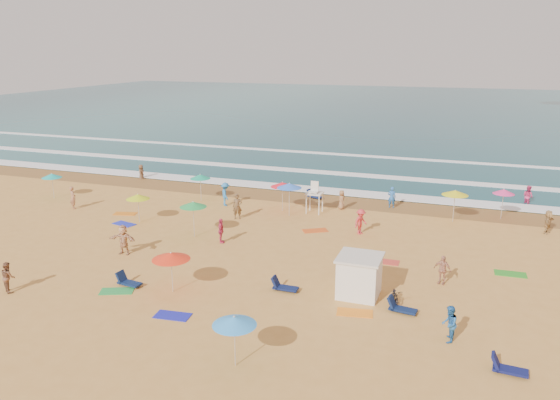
% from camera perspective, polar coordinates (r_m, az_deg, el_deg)
% --- Properties ---
extents(ground, '(220.00, 220.00, 0.00)m').
position_cam_1_polar(ground, '(34.26, 0.03, -5.29)').
color(ground, gold).
rests_on(ground, ground).
extents(ocean, '(220.00, 140.00, 0.18)m').
position_cam_1_polar(ocean, '(115.31, 14.33, 9.04)').
color(ocean, '#0C4756').
rests_on(ocean, ground).
extents(wet_sand, '(220.00, 220.00, 0.00)m').
position_cam_1_polar(wet_sand, '(45.65, 5.29, 0.02)').
color(wet_sand, olive).
rests_on(wet_sand, ground).
extents(surf_foam, '(200.00, 18.70, 0.05)m').
position_cam_1_polar(surf_foam, '(53.96, 7.64, 2.49)').
color(surf_foam, white).
rests_on(surf_foam, ground).
extents(cabana, '(2.00, 2.00, 2.00)m').
position_cam_1_polar(cabana, '(28.27, 8.28, -7.95)').
color(cabana, white).
rests_on(cabana, ground).
extents(cabana_roof, '(2.20, 2.20, 0.12)m').
position_cam_1_polar(cabana_roof, '(27.86, 8.37, -5.95)').
color(cabana_roof, silver).
rests_on(cabana_roof, cabana).
extents(bicycle, '(0.92, 1.61, 0.80)m').
position_cam_1_polar(bicycle, '(27.98, 11.97, -9.74)').
color(bicycle, black).
rests_on(bicycle, ground).
extents(lifeguard_stand, '(1.20, 1.20, 2.10)m').
position_cam_1_polar(lifeguard_stand, '(41.73, 3.63, 0.05)').
color(lifeguard_stand, white).
rests_on(lifeguard_stand, ground).
extents(beach_umbrellas, '(59.16, 26.29, 0.78)m').
position_cam_1_polar(beach_umbrellas, '(33.63, 1.74, -1.98)').
color(beach_umbrellas, '#3675F7').
rests_on(beach_umbrellas, ground).
extents(loungers, '(61.12, 22.99, 0.34)m').
position_cam_1_polar(loungers, '(30.44, 8.63, -7.90)').
color(loungers, '#0E1E48').
rests_on(loungers, ground).
extents(towels, '(37.81, 23.19, 0.03)m').
position_cam_1_polar(towels, '(32.63, -0.45, -6.36)').
color(towels, '#E81D58').
rests_on(towels, ground).
extents(beachgoers, '(42.56, 28.03, 2.15)m').
position_cam_1_polar(beachgoers, '(37.77, 0.99, -1.96)').
color(beachgoers, tan).
rests_on(beachgoers, ground).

